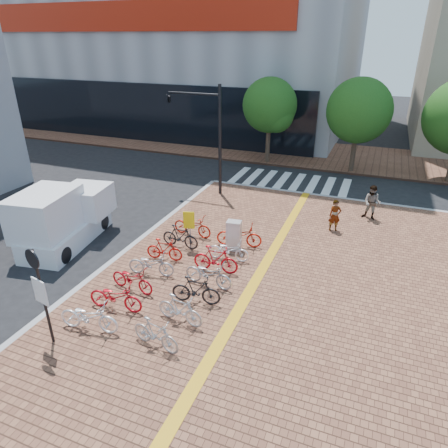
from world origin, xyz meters
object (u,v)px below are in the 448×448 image
at_px(bike_6, 192,225).
at_px(yellow_sign, 189,224).
at_px(bike_9, 196,290).
at_px(bike_13, 239,235).
at_px(bike_12, 228,250).
at_px(bike_8, 180,309).
at_px(pedestrian_a, 335,216).
at_px(box_truck, 63,218).
at_px(bike_11, 216,259).
at_px(bike_3, 151,264).
at_px(traffic_light_pole, 196,119).
at_px(bike_0, 89,316).
at_px(notice_sign, 39,286).
at_px(bike_1, 115,297).
at_px(utility_box, 234,235).
at_px(bike_4, 164,250).
at_px(pedestrian_b, 372,203).
at_px(bike_10, 208,274).
at_px(bike_2, 132,279).
at_px(bike_5, 180,237).
at_px(bike_7, 156,334).

height_order(bike_6, yellow_sign, yellow_sign).
xyz_separation_m(bike_9, bike_13, (-0.01, 4.48, -0.00)).
xyz_separation_m(bike_12, bike_13, (0.01, 1.29, 0.07)).
xyz_separation_m(bike_8, bike_9, (0.04, 1.14, 0.02)).
xyz_separation_m(pedestrian_a, box_truck, (-11.14, -5.54, 0.35)).
distance_m(bike_11, box_truck, 7.34).
height_order(bike_9, bike_12, bike_9).
distance_m(bike_3, traffic_light_pole, 10.23).
xyz_separation_m(bike_0, traffic_light_pole, (-2.16, 12.76, 3.73)).
bearing_deg(bike_6, notice_sign, 178.87).
bearing_deg(bike_3, box_truck, 68.35).
height_order(bike_8, pedestrian_a, pedestrian_a).
xyz_separation_m(bike_6, bike_12, (2.36, -1.48, -0.05)).
distance_m(bike_1, utility_box, 5.88).
xyz_separation_m(bike_1, bike_4, (-0.11, 3.54, -0.04)).
distance_m(bike_3, pedestrian_b, 11.53).
bearing_deg(pedestrian_b, bike_1, -108.84).
bearing_deg(bike_4, bike_3, 177.47).
relative_size(bike_10, bike_11, 1.05).
height_order(bike_3, yellow_sign, yellow_sign).
height_order(bike_8, bike_12, bike_8).
relative_size(bike_3, bike_6, 0.96).
xyz_separation_m(bike_2, bike_5, (0.11, 3.57, 0.04)).
xyz_separation_m(bike_1, utility_box, (2.24, 5.43, 0.16)).
xyz_separation_m(bike_10, utility_box, (-0.10, 2.97, 0.16)).
relative_size(bike_7, bike_8, 0.99).
xyz_separation_m(utility_box, notice_sign, (-3.11, -7.53, 1.37)).
bearing_deg(bike_2, bike_6, 5.12).
distance_m(bike_5, bike_11, 2.56).
bearing_deg(bike_1, bike_2, -0.40).
bearing_deg(traffic_light_pole, bike_12, -56.61).
relative_size(bike_0, yellow_sign, 1.12).
relative_size(bike_2, utility_box, 1.36).
bearing_deg(bike_3, bike_7, -156.87).
bearing_deg(bike_10, yellow_sign, 44.06).
bearing_deg(bike_10, pedestrian_a, -24.77).
distance_m(pedestrian_a, yellow_sign, 6.97).
xyz_separation_m(bike_0, bike_1, (0.14, 1.20, -0.01)).
bearing_deg(bike_8, bike_2, 74.79).
bearing_deg(bike_5, bike_0, -179.97).
distance_m(bike_11, bike_12, 1.05).
xyz_separation_m(bike_4, utility_box, (2.36, 1.90, 0.20)).
xyz_separation_m(bike_3, bike_4, (-0.10, 1.21, -0.02)).
bearing_deg(yellow_sign, bike_10, -50.85).
height_order(bike_7, yellow_sign, yellow_sign).
distance_m(bike_0, bike_1, 1.21).
bearing_deg(bike_7, pedestrian_a, -11.79).
bearing_deg(bike_8, bike_13, 6.53).
xyz_separation_m(yellow_sign, traffic_light_pole, (-2.77, 6.80, 3.02)).
height_order(bike_5, traffic_light_pole, traffic_light_pole).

